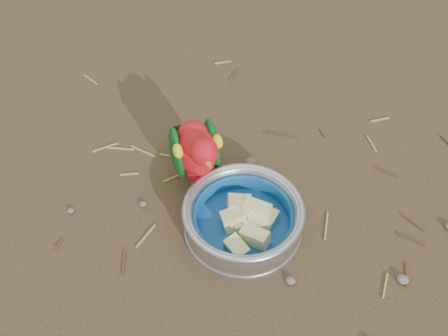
% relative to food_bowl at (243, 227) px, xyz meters
% --- Properties ---
extents(ground, '(60.00, 60.00, 0.00)m').
position_rel_food_bowl_xyz_m(ground, '(-0.02, -0.02, -0.01)').
color(ground, '#493624').
extents(food_bowl, '(0.20, 0.20, 0.02)m').
position_rel_food_bowl_xyz_m(food_bowl, '(0.00, 0.00, 0.00)').
color(food_bowl, '#B2B2BA').
rests_on(food_bowl, ground).
extents(bowl_wall, '(0.20, 0.20, 0.04)m').
position_rel_food_bowl_xyz_m(bowl_wall, '(0.00, 0.00, 0.03)').
color(bowl_wall, '#B2B2BA').
rests_on(bowl_wall, food_bowl).
extents(fruit_wedges, '(0.12, 0.12, 0.03)m').
position_rel_food_bowl_xyz_m(fruit_wedges, '(-0.00, 0.00, 0.02)').
color(fruit_wedges, beige).
rests_on(fruit_wedges, food_bowl).
extents(lory_parrot, '(0.19, 0.19, 0.15)m').
position_rel_food_bowl_xyz_m(lory_parrot, '(-0.11, 0.07, 0.07)').
color(lory_parrot, red).
rests_on(lory_parrot, ground).
extents(ground_debris, '(0.90, 0.80, 0.01)m').
position_rel_food_bowl_xyz_m(ground_debris, '(-0.02, 0.03, -0.01)').
color(ground_debris, '#A19844').
rests_on(ground_debris, ground).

